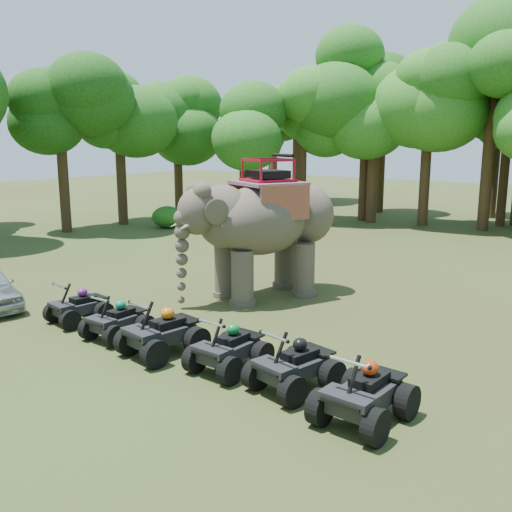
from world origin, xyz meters
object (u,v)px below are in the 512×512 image
Objects in this scene: atv_0 at (78,302)px; atv_5 at (365,386)px; elephant at (265,227)px; atv_1 at (117,316)px; atv_2 at (162,327)px; atv_4 at (294,359)px; atv_3 at (229,343)px.

atv_5 is (8.82, -0.16, 0.10)m from atv_0.
atv_1 is at bearing -73.62° from elephant.
elephant is 2.90× the size of atv_5.
atv_2 is 1.05× the size of atv_4.
atv_1 is 0.86× the size of atv_5.
atv_0 is at bearing -92.08° from elephant.
atv_1 is 6.99m from atv_5.
elephant reaches higher than atv_4.
atv_2 is 1.00× the size of atv_5.
atv_3 reaches higher than atv_1.
atv_5 is (3.41, -0.24, 0.05)m from atv_3.
elephant is 5.85m from atv_2.
elephant is 7.17m from atv_4.
atv_0 is at bearing -168.85° from atv_4.
atv_1 is 0.90× the size of atv_4.
elephant is at bearing 109.36° from atv_2.
atv_2 is at bearing -178.43° from atv_5.
atv_2 reaches higher than atv_4.
atv_5 reaches higher than atv_0.
atv_2 is 1.09× the size of atv_3.
atv_0 is 0.85× the size of atv_2.
elephant is 6.04m from atv_0.
atv_3 is (3.57, 0.21, 0.05)m from atv_1.
atv_0 is 7.09m from atv_4.
atv_0 is at bearing 174.08° from atv_1.
atv_4 is (3.49, 0.35, -0.03)m from atv_2.
atv_4 is at bearing -25.53° from elephant.
elephant is 3.41× the size of atv_0.
atv_5 is at bearing 4.93° from atv_0.
atv_3 is at bearing 177.17° from atv_5.
atv_5 is at bearing -2.15° from atv_1.
atv_2 is at bearing -55.45° from elephant.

